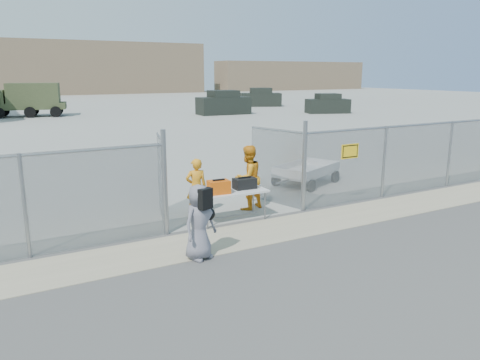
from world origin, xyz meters
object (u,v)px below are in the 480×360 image
folding_table (232,206)px  security_worker_left (196,187)px  visitor (199,222)px  utility_trailer (306,174)px  security_worker_right (248,178)px

folding_table → security_worker_left: (-0.62, 0.83, 0.39)m
folding_table → visitor: 2.65m
folding_table → utility_trailer: (4.13, 2.32, -0.02)m
security_worker_left → security_worker_right: bearing=-174.6°
folding_table → security_worker_right: bearing=39.1°
folding_table → security_worker_left: size_ratio=1.19×
security_worker_left → visitor: (-1.15, -2.76, 0.01)m
visitor → utility_trailer: 7.28m
security_worker_left → utility_trailer: bearing=-152.4°
visitor → security_worker_left: bearing=47.2°
security_worker_left → security_worker_right: 1.52m
folding_table → visitor: (-1.77, -1.93, 0.39)m
security_worker_right → utility_trailer: 3.66m
folding_table → utility_trailer: size_ratio=0.60×
folding_table → security_worker_left: security_worker_left is taller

